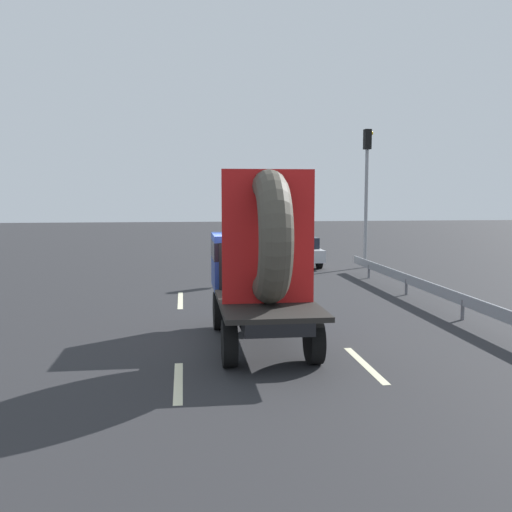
{
  "coord_description": "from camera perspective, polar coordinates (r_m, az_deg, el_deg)",
  "views": [
    {
      "loc": [
        -1.57,
        -13.43,
        3.37
      ],
      "look_at": [
        0.15,
        0.17,
        1.92
      ],
      "focal_mm": 40.47,
      "sensor_mm": 36.0,
      "label": 1
    }
  ],
  "objects": [
    {
      "name": "ground_plane",
      "position": [
        13.94,
        -0.52,
        -7.94
      ],
      "size": [
        120.0,
        120.0,
        0.0
      ],
      "primitive_type": "plane",
      "color": "#28282B"
    },
    {
      "name": "flatbed_truck",
      "position": [
        13.12,
        0.37,
        -0.68
      ],
      "size": [
        2.02,
        5.13,
        3.89
      ],
      "color": "black",
      "rests_on": "ground_plane"
    },
    {
      "name": "distant_sedan",
      "position": [
        27.81,
        4.05,
        0.62
      ],
      "size": [
        1.83,
        4.27,
        1.39
      ],
      "color": "black",
      "rests_on": "ground_plane"
    },
    {
      "name": "traffic_light",
      "position": [
        27.23,
        10.89,
        7.48
      ],
      "size": [
        0.42,
        0.36,
        6.36
      ],
      "color": "gray",
      "rests_on": "ground_plane"
    },
    {
      "name": "guardrail",
      "position": [
        18.36,
        16.97,
        -3.11
      ],
      "size": [
        0.1,
        15.94,
        0.71
      ],
      "color": "gray",
      "rests_on": "ground_plane"
    },
    {
      "name": "lane_dash_left_near",
      "position": [
        10.75,
        -7.69,
        -12.24
      ],
      "size": [
        0.16,
        2.36,
        0.01
      ],
      "primitive_type": "cube",
      "rotation": [
        0.0,
        0.0,
        1.57
      ],
      "color": "beige",
      "rests_on": "ground_plane"
    },
    {
      "name": "lane_dash_left_far",
      "position": [
        18.76,
        -7.48,
        -4.34
      ],
      "size": [
        0.16,
        2.99,
        0.01
      ],
      "primitive_type": "cube",
      "rotation": [
        0.0,
        0.0,
        1.57
      ],
      "color": "beige",
      "rests_on": "ground_plane"
    },
    {
      "name": "lane_dash_right_near",
      "position": [
        11.89,
        10.72,
        -10.49
      ],
      "size": [
        0.16,
        2.51,
        0.01
      ],
      "primitive_type": "cube",
      "rotation": [
        0.0,
        0.0,
        1.57
      ],
      "color": "beige",
      "rests_on": "ground_plane"
    },
    {
      "name": "lane_dash_right_far",
      "position": [
        19.28,
        3.57,
        -4.02
      ],
      "size": [
        0.16,
        2.66,
        0.01
      ],
      "primitive_type": "cube",
      "rotation": [
        0.0,
        0.0,
        1.57
      ],
      "color": "beige",
      "rests_on": "ground_plane"
    }
  ]
}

